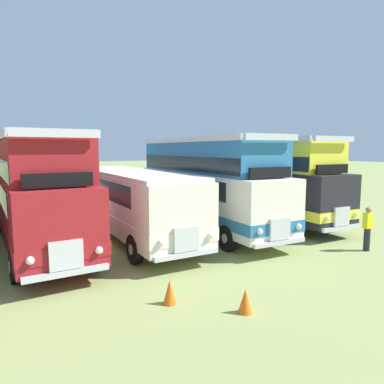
# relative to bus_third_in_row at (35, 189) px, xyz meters

# --- Properties ---
(ground_plane) EXTENTS (200.00, 200.00, 0.00)m
(ground_plane) POSITION_rel_bus_third_in_row_xyz_m (1.93, -0.21, -2.36)
(ground_plane) COLOR #8C9956
(bus_third_in_row) EXTENTS (3.07, 11.25, 4.52)m
(bus_third_in_row) POSITION_rel_bus_third_in_row_xyz_m (0.00, 0.00, 0.00)
(bus_third_in_row) COLOR maroon
(bus_third_in_row) RESTS_ON ground
(bus_fourth_in_row) EXTENTS (2.75, 10.78, 2.99)m
(bus_fourth_in_row) POSITION_rel_bus_third_in_row_xyz_m (3.85, -0.31, -0.61)
(bus_fourth_in_row) COLOR silver
(bus_fourth_in_row) RESTS_ON ground
(bus_fifth_in_row) EXTENTS (2.79, 11.03, 4.52)m
(bus_fifth_in_row) POSITION_rel_bus_third_in_row_xyz_m (7.69, -0.43, -0.00)
(bus_fifth_in_row) COLOR silver
(bus_fifth_in_row) RESTS_ON ground
(bus_sixth_in_row) EXTENTS (2.63, 10.35, 4.52)m
(bus_sixth_in_row) POSITION_rel_bus_third_in_row_xyz_m (11.53, -0.21, -0.00)
(bus_sixth_in_row) COLOR black
(bus_sixth_in_row) RESTS_ON ground
(cone_near_end) EXTENTS (0.36, 0.36, 0.60)m
(cone_near_end) POSITION_rel_bus_third_in_row_xyz_m (3.89, -8.87, -2.06)
(cone_near_end) COLOR orange
(cone_near_end) RESTS_ON ground
(cone_mid_row) EXTENTS (0.36, 0.36, 0.65)m
(cone_mid_row) POSITION_rel_bus_third_in_row_xyz_m (2.49, -7.54, -2.04)
(cone_mid_row) COLOR orange
(cone_mid_row) RESTS_ON ground
(marshal_person) EXTENTS (0.36, 0.24, 1.73)m
(marshal_person) POSITION_rel_bus_third_in_row_xyz_m (11.28, -6.86, -1.47)
(marshal_person) COLOR #23232D
(marshal_person) RESTS_ON ground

